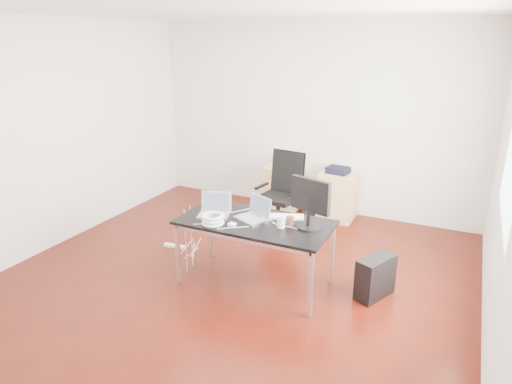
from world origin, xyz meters
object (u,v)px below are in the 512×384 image
at_px(desk, 255,226).
at_px(filing_cabinet_right, 338,196).
at_px(pc_tower, 375,277).
at_px(filing_cabinet_left, 282,188).
at_px(office_chair, 282,189).

distance_m(desk, filing_cabinet_right, 2.26).
bearing_deg(pc_tower, filing_cabinet_left, 157.68).
xyz_separation_m(filing_cabinet_left, pc_tower, (1.83, -1.93, -0.13)).
relative_size(desk, office_chair, 1.48).
bearing_deg(filing_cabinet_left, desk, -74.90).
height_order(desk, filing_cabinet_right, desk).
distance_m(filing_cabinet_left, pc_tower, 2.66).
bearing_deg(desk, pc_tower, 13.22).
xyz_separation_m(desk, filing_cabinet_right, (0.28, 2.22, -0.33)).
distance_m(desk, pc_tower, 1.35).
bearing_deg(filing_cabinet_left, filing_cabinet_right, 0.00).
relative_size(office_chair, filing_cabinet_left, 1.54).
distance_m(office_chair, filing_cabinet_left, 0.86).
height_order(filing_cabinet_left, pc_tower, filing_cabinet_left).
xyz_separation_m(filing_cabinet_left, filing_cabinet_right, (0.88, 0.00, 0.00)).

